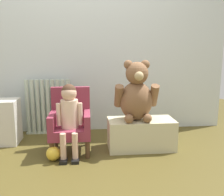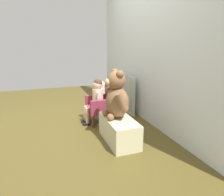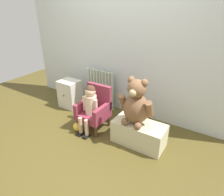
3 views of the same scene
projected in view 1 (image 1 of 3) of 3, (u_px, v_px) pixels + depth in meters
ground_plane at (76, 171)px, 2.17m from camera, size 6.00×6.00×0.00m
back_wall at (77, 36)px, 3.08m from camera, size 3.80×0.05×2.40m
radiator at (48, 107)px, 3.09m from camera, size 0.56×0.05×0.68m
small_dresser at (3, 122)px, 2.77m from camera, size 0.35×0.31×0.49m
child_armchair at (71, 122)px, 2.56m from camera, size 0.40×0.40×0.65m
child_figure at (69, 110)px, 2.42m from camera, size 0.25×0.35×0.71m
low_bench at (141, 134)px, 2.64m from camera, size 0.69×0.34×0.32m
large_teddy_bear at (136, 94)px, 2.54m from camera, size 0.45×0.32×0.62m
toy_ball at (53, 153)px, 2.36m from camera, size 0.14×0.14×0.14m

